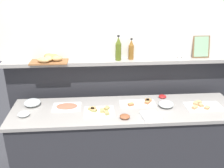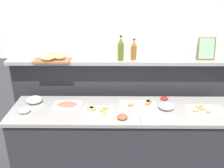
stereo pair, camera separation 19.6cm
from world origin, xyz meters
name	(u,v)px [view 2 (the right image)]	position (x,y,z in m)	size (l,w,h in m)	color
ground_plane	(121,147)	(0.00, 0.60, 0.00)	(12.00, 12.00, 0.00)	#38383D
buffet_counter	(123,146)	(0.00, 0.00, 0.46)	(2.32, 0.61, 0.92)	#2D2D33
back_ledge_unit	(122,107)	(0.00, 0.48, 0.69)	(2.61, 0.22, 1.31)	#2D2D33
sandwich_platter_rear	(139,104)	(0.17, 0.10, 0.93)	(0.37, 0.16, 0.04)	silver
sandwich_platter_front	(98,111)	(-0.26, -0.05, 0.93)	(0.30, 0.22, 0.04)	white
sandwich_platter_side	(204,110)	(0.81, -0.02, 0.93)	(0.37, 0.21, 0.04)	silver
cold_cuts_platter	(67,105)	(-0.59, 0.07, 0.93)	(0.29, 0.19, 0.02)	white
glass_bowl_large	(24,111)	(-0.99, -0.08, 0.94)	(0.11, 0.11, 0.05)	silver
glass_bowl_medium	(166,106)	(0.43, 0.01, 0.94)	(0.16, 0.16, 0.06)	silver
glass_bowl_small	(34,100)	(-0.96, 0.14, 0.95)	(0.17, 0.17, 0.07)	silver
condiment_bowl_cream	(164,98)	(0.45, 0.23, 0.93)	(0.09, 0.09, 0.03)	red
condiment_bowl_teal	(122,117)	(-0.02, -0.19, 0.93)	(0.10, 0.10, 0.03)	brown
napkin_stack	(148,117)	(0.23, -0.19, 0.93)	(0.17, 0.17, 0.03)	white
olive_oil_bottle	(121,49)	(-0.03, 0.40, 1.43)	(0.06, 0.06, 0.28)	#56661E
vinegar_bottle_amber	(134,51)	(0.11, 0.42, 1.42)	(0.06, 0.06, 0.24)	#8E5B23
salt_shaker	(184,57)	(0.66, 0.40, 1.35)	(0.03, 0.03, 0.09)	white
pepper_shaker	(188,57)	(0.71, 0.40, 1.35)	(0.03, 0.03, 0.09)	white
bread_basket	(53,57)	(-0.78, 0.40, 1.34)	(0.40, 0.27, 0.08)	brown
framed_picture	(206,49)	(0.91, 0.44, 1.44)	(0.19, 0.07, 0.25)	brown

